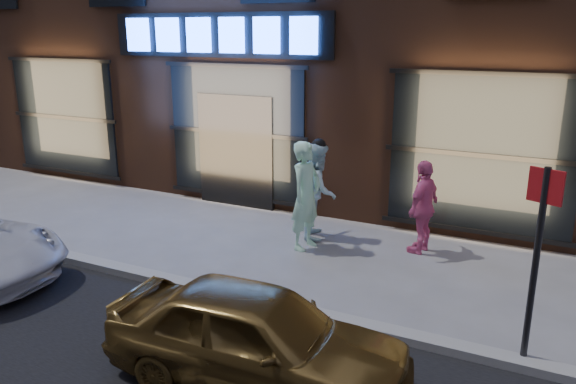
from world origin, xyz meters
name	(u,v)px	position (x,y,z in m)	size (l,w,h in m)	color
ground	(110,271)	(0.00, 0.00, 0.00)	(90.00, 90.00, 0.00)	slate
curb	(110,267)	(0.00, 0.00, 0.06)	(60.00, 0.25, 0.12)	gray
man_bowtie	(306,196)	(2.39, 2.29, 0.95)	(0.69, 0.46, 1.90)	#C2FFDA
man_cap	(318,190)	(2.34, 2.94, 0.88)	(0.86, 0.67, 1.76)	silver
passerby	(423,207)	(4.26, 3.00, 0.81)	(0.95, 0.40, 1.62)	#E15C92
gold_sedan	(257,337)	(3.56, -1.55, 0.57)	(1.34, 3.32, 1.13)	brown
sign_post	(537,250)	(6.13, 0.10, 1.41)	(0.36, 0.17, 2.34)	#262628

